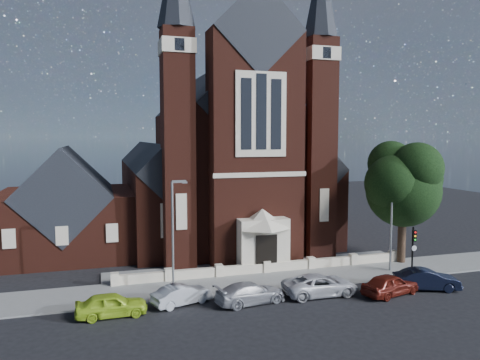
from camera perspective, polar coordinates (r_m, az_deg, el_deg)
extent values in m
plane|color=black|center=(46.92, -0.35, -8.46)|extent=(120.00, 120.00, 0.00)
cube|color=slate|center=(37.32, 4.29, -12.11)|extent=(60.00, 5.00, 0.12)
cube|color=slate|center=(40.92, 2.25, -10.53)|extent=(26.00, 3.00, 0.14)
cube|color=beige|center=(39.11, 3.22, -11.28)|extent=(24.00, 0.40, 0.90)
cube|color=#491D13|center=(55.40, -3.27, 0.98)|extent=(10.00, 30.00, 14.00)
cube|color=black|center=(55.31, -3.31, 8.23)|extent=(10.00, 30.20, 10.00)
cube|color=#491D13|center=(53.48, -10.85, -2.49)|extent=(5.00, 26.00, 8.00)
cube|color=#491D13|center=(56.96, 4.35, -1.94)|extent=(5.00, 26.00, 8.00)
cube|color=black|center=(53.10, -10.92, 1.79)|extent=(5.01, 26.20, 5.01)
cube|color=black|center=(56.60, 4.38, 2.08)|extent=(5.01, 26.20, 5.01)
cube|color=#491D13|center=(40.34, 1.84, 3.65)|extent=(8.00, 3.00, 20.00)
cube|color=black|center=(41.28, 1.88, 17.67)|extent=(8.00, 3.20, 8.00)
cube|color=beige|center=(38.90, 2.58, 8.01)|extent=(4.40, 0.15, 7.00)
cube|color=black|center=(38.84, 2.62, 8.31)|extent=(0.90, 0.08, 6.20)
cube|color=beige|center=(39.46, 2.74, -7.83)|extent=(4.20, 2.00, 4.40)
cube|color=black|center=(38.64, 3.26, -9.03)|extent=(1.80, 0.12, 3.20)
cone|color=beige|center=(39.02, 2.75, -4.68)|extent=(4.60, 4.60, 1.60)
cube|color=#491D13|center=(39.76, -7.56, 3.59)|extent=(2.60, 2.60, 20.00)
cube|color=beige|center=(40.41, -7.71, 15.72)|extent=(2.80, 2.80, 1.20)
cube|color=#491D13|center=(43.74, 9.54, 3.71)|extent=(2.60, 2.60, 20.00)
cube|color=beige|center=(44.34, 9.71, 14.76)|extent=(2.80, 2.80, 1.20)
cube|color=#491D13|center=(47.55, -20.35, -4.91)|extent=(12.00, 12.00, 6.00)
cube|color=black|center=(47.13, -20.47, -1.32)|extent=(8.49, 12.20, 8.49)
cylinder|color=black|center=(43.84, 19.12, -6.39)|extent=(0.70, 0.70, 5.00)
sphere|color=black|center=(43.23, 19.28, -1.18)|extent=(6.40, 6.40, 6.40)
sphere|color=black|center=(42.34, 20.75, 1.36)|extent=(4.40, 4.40, 4.40)
cylinder|color=gray|center=(33.85, -8.20, -6.96)|extent=(0.16, 0.16, 8.00)
cube|color=gray|center=(33.31, -7.44, -0.18)|extent=(1.00, 0.15, 0.18)
cube|color=gray|center=(33.39, -6.76, -0.30)|extent=(0.35, 0.22, 0.12)
cylinder|color=gray|center=(40.53, 17.96, -5.13)|extent=(0.16, 0.16, 8.00)
cube|color=gray|center=(40.31, 18.71, 0.53)|extent=(1.00, 0.15, 0.18)
cube|color=gray|center=(40.55, 19.17, 0.43)|extent=(0.35, 0.22, 0.12)
cylinder|color=black|center=(40.32, 20.28, -8.16)|extent=(0.14, 0.14, 4.00)
cube|color=black|center=(39.93, 20.47, -6.39)|extent=(0.28, 0.22, 0.90)
sphere|color=red|center=(39.77, 20.60, -6.00)|extent=(0.14, 0.14, 0.14)
sphere|color=#CC8C0C|center=(39.83, 20.59, -6.42)|extent=(0.14, 0.14, 0.14)
sphere|color=#0C9919|center=(39.89, 20.57, -6.84)|extent=(0.14, 0.14, 0.14)
imported|color=#B3DA2B|center=(31.11, -15.40, -14.45)|extent=(4.42, 1.90, 1.49)
imported|color=silver|center=(32.27, -7.08, -13.70)|extent=(4.32, 2.68, 1.34)
imported|color=#9A9BA1|center=(32.26, 1.28, -13.60)|extent=(5.11, 2.70, 1.41)
imported|color=silver|center=(34.26, 9.75, -12.48)|extent=(5.35, 2.47, 1.48)
imported|color=#5F1910|center=(35.41, 17.84, -12.03)|extent=(4.81, 2.91, 1.53)
imported|color=black|center=(37.45, 21.78, -11.20)|extent=(4.89, 3.01, 1.52)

